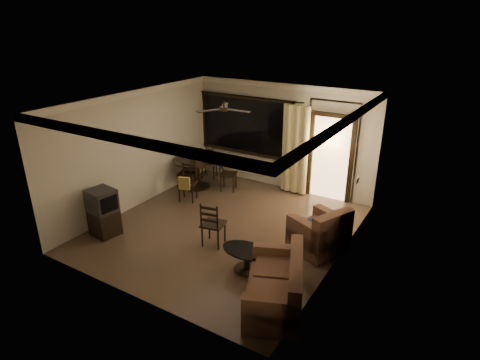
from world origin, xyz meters
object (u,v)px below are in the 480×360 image
Objects in this scene: coffee_table at (247,257)px; side_chair at (213,232)px; dining_chair_north at (209,168)px; sofa at (278,287)px; armchair at (321,234)px; dining_chair_west at (188,180)px; dining_table at (198,165)px; dining_chair_east at (228,180)px; dining_chair_south at (188,189)px; tv_cabinet at (103,212)px.

side_chair reaches higher than coffee_table.
dining_chair_north is 5.75m from sofa.
armchair is at bearing 55.42° from coffee_table.
dining_chair_west is 1.00× the size of dining_chair_north.
side_chair is (2.06, -2.24, -0.35)m from dining_table.
sofa is (3.21, -3.50, 0.06)m from dining_chair_east.
dining_chair_south is 3.36m from coffee_table.
sofa reaches higher than coffee_table.
sofa is (4.15, -0.14, -0.18)m from tv_cabinet.
dining_chair_north is at bearing -64.48° from side_chair.
side_chair is (-1.94, 0.99, -0.05)m from sofa.
dining_chair_south is 2.28m from side_chair.
dining_chair_west is 1.09m from dining_chair_east.
tv_cabinet is at bearing 9.95° from side_chair.
sofa is (4.15, -3.97, 0.06)m from dining_chair_north.
tv_cabinet reaches higher than armchair.
side_chair reaches higher than dining_chair_north.
sofa is 1.85× the size of coffee_table.
dining_chair_west is 4.28m from armchair.
armchair is at bearing 56.22° from dining_chair_west.
dining_table is 0.47m from dining_chair_west.
dining_chair_north is at bearing 177.54° from armchair.
dining_chair_south is (0.28, -0.81, -0.33)m from dining_table.
tv_cabinet reaches higher than coffee_table.
dining_chair_north is at bearing 101.72° from dining_table.
dining_chair_east is 0.53× the size of sofa.
armchair is (3.99, -1.35, -0.26)m from dining_table.
side_chair is (1.77, -1.43, -0.02)m from dining_chair_south.
dining_chair_south is 0.98× the size of coffee_table.
dining_table is 4.22m from armchair.
dining_chair_west is 2.95m from side_chair.
dining_chair_west is at bearing 71.15° from dining_chair_north.
dining_table is at bearing 94.65° from tv_cabinet.
dining_table is 0.84m from dining_chair_north.
dining_chair_west and dining_chair_east have the same top height.
side_chair reaches higher than armchair.
dining_table is at bearing 89.93° from dining_chair_east.
tv_cabinet is 4.50m from armchair.
dining_chair_east is at bearing 109.84° from sofa.
dining_chair_north is (-0.15, 0.74, -0.35)m from dining_table.
coffee_table is at bearing 114.34° from dining_chair_north.
dining_chair_south is 0.79× the size of armchair.
dining_chair_east is 1.20m from dining_chair_south.
tv_cabinet is 0.57× the size of sofa.
dining_chair_east is 1.00× the size of dining_chair_north.
tv_cabinet reaches higher than dining_table.
dining_chair_west is at bearing 97.33° from tv_cabinet.
side_chair is at bearing 28.52° from tv_cabinet.
dining_chair_east is 2.82m from side_chair.
side_chair is at bearing 107.25° from dining_chair_north.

